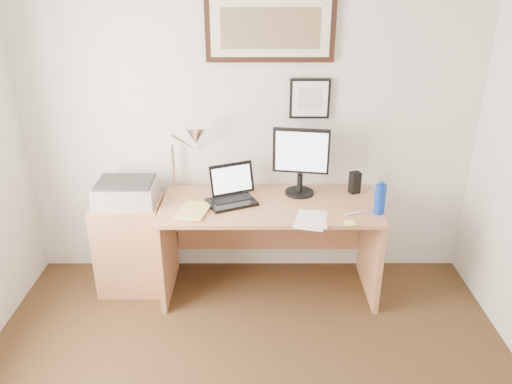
{
  "coord_description": "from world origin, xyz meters",
  "views": [
    {
      "loc": [
        0.05,
        -1.69,
        2.33
      ],
      "look_at": [
        0.05,
        1.43,
        0.93
      ],
      "focal_mm": 35.0,
      "sensor_mm": 36.0,
      "label": 1
    }
  ],
  "objects_px": {
    "printer": "(126,192)",
    "book": "(180,209)",
    "laptop": "(232,194)",
    "desk": "(269,226)",
    "lcd_monitor": "(301,159)",
    "side_cabinet": "(131,245)",
    "water_bottle": "(380,199)"
  },
  "relations": [
    {
      "from": "laptop",
      "to": "printer",
      "type": "bearing_deg",
      "value": 179.62
    },
    {
      "from": "desk",
      "to": "book",
      "type": "bearing_deg",
      "value": -162.4
    },
    {
      "from": "lcd_monitor",
      "to": "book",
      "type": "bearing_deg",
      "value": -161.85
    },
    {
      "from": "water_bottle",
      "to": "desk",
      "type": "xyz_separation_m",
      "value": [
        -0.77,
        0.24,
        -0.34
      ]
    },
    {
      "from": "desk",
      "to": "printer",
      "type": "distance_m",
      "value": 1.11
    },
    {
      "from": "book",
      "to": "laptop",
      "type": "bearing_deg",
      "value": 24.99
    },
    {
      "from": "book",
      "to": "laptop",
      "type": "distance_m",
      "value": 0.4
    },
    {
      "from": "laptop",
      "to": "lcd_monitor",
      "type": "xyz_separation_m",
      "value": [
        0.51,
        0.12,
        0.23
      ]
    },
    {
      "from": "water_bottle",
      "to": "printer",
      "type": "height_order",
      "value": "water_bottle"
    },
    {
      "from": "side_cabinet",
      "to": "water_bottle",
      "type": "bearing_deg",
      "value": -6.36
    },
    {
      "from": "lcd_monitor",
      "to": "printer",
      "type": "bearing_deg",
      "value": -175.01
    },
    {
      "from": "desk",
      "to": "printer",
      "type": "height_order",
      "value": "printer"
    },
    {
      "from": "laptop",
      "to": "lcd_monitor",
      "type": "bearing_deg",
      "value": 12.97
    },
    {
      "from": "book",
      "to": "lcd_monitor",
      "type": "bearing_deg",
      "value": 18.15
    },
    {
      "from": "water_bottle",
      "to": "lcd_monitor",
      "type": "height_order",
      "value": "lcd_monitor"
    },
    {
      "from": "side_cabinet",
      "to": "lcd_monitor",
      "type": "xyz_separation_m",
      "value": [
        1.3,
        0.12,
        0.68
      ]
    },
    {
      "from": "printer",
      "to": "laptop",
      "type": "bearing_deg",
      "value": -0.38
    },
    {
      "from": "printer",
      "to": "book",
      "type": "bearing_deg",
      "value": -22.54
    },
    {
      "from": "desk",
      "to": "lcd_monitor",
      "type": "distance_m",
      "value": 0.58
    },
    {
      "from": "printer",
      "to": "water_bottle",
      "type": "bearing_deg",
      "value": -6.55
    },
    {
      "from": "desk",
      "to": "printer",
      "type": "relative_size",
      "value": 3.64
    },
    {
      "from": "water_bottle",
      "to": "book",
      "type": "height_order",
      "value": "water_bottle"
    },
    {
      "from": "side_cabinet",
      "to": "desk",
      "type": "distance_m",
      "value": 1.08
    },
    {
      "from": "desk",
      "to": "laptop",
      "type": "xyz_separation_m",
      "value": [
        -0.28,
        -0.04,
        0.29
      ]
    },
    {
      "from": "water_bottle",
      "to": "desk",
      "type": "height_order",
      "value": "water_bottle"
    },
    {
      "from": "side_cabinet",
      "to": "book",
      "type": "height_order",
      "value": "book"
    },
    {
      "from": "side_cabinet",
      "to": "laptop",
      "type": "height_order",
      "value": "laptop"
    },
    {
      "from": "side_cabinet",
      "to": "lcd_monitor",
      "type": "bearing_deg",
      "value": 5.2
    },
    {
      "from": "side_cabinet",
      "to": "printer",
      "type": "distance_m",
      "value": 0.45
    },
    {
      "from": "lcd_monitor",
      "to": "printer",
      "type": "xyz_separation_m",
      "value": [
        -1.3,
        -0.11,
        -0.22
      ]
    },
    {
      "from": "side_cabinet",
      "to": "water_bottle",
      "type": "distance_m",
      "value": 1.91
    },
    {
      "from": "desk",
      "to": "laptop",
      "type": "relative_size",
      "value": 3.84
    }
  ]
}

